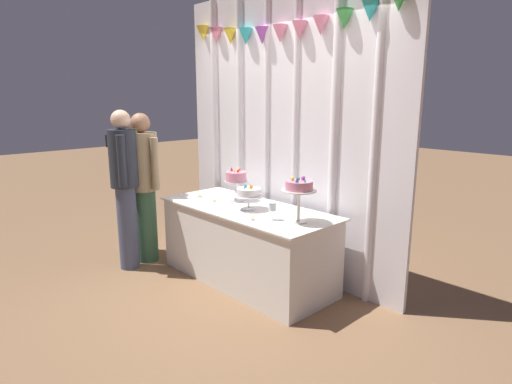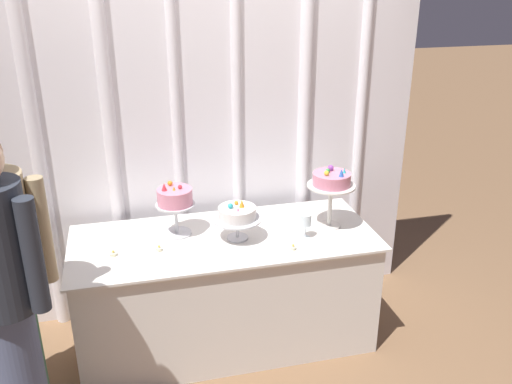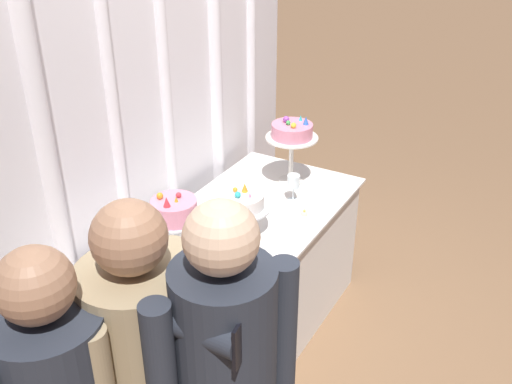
{
  "view_description": "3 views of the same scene",
  "coord_description": "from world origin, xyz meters",
  "px_view_note": "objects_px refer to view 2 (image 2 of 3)",
  "views": [
    {
      "loc": [
        2.98,
        -2.6,
        1.81
      ],
      "look_at": [
        0.17,
        0.06,
        0.94
      ],
      "focal_mm": 30.11,
      "sensor_mm": 36.0,
      "label": 1
    },
    {
      "loc": [
        -0.53,
        -2.85,
        2.3
      ],
      "look_at": [
        0.23,
        0.21,
        0.98
      ],
      "focal_mm": 38.57,
      "sensor_mm": 36.0,
      "label": 2
    },
    {
      "loc": [
        -2.12,
        -1.27,
        2.36
      ],
      "look_at": [
        0.2,
        0.05,
        0.92
      ],
      "focal_mm": 41.61,
      "sensor_mm": 36.0,
      "label": 3
    }
  ],
  "objects_px": {
    "guest_man_dark_suit": "(3,279)",
    "tealight_near_right": "(293,248)",
    "tealight_near_left": "(159,249)",
    "cake_display_leftmost": "(175,200)",
    "tealight_far_left": "(113,254)",
    "cake_display_rightmost": "(331,183)",
    "guest_man_pink_jacket": "(6,298)",
    "cake_table": "(225,289)",
    "wine_glass": "(306,221)",
    "cake_display_center": "(237,215)"
  },
  "relations": [
    {
      "from": "cake_display_rightmost",
      "to": "guest_man_pink_jacket",
      "type": "xyz_separation_m",
      "value": [
        -1.78,
        -0.68,
        -0.12
      ]
    },
    {
      "from": "tealight_near_left",
      "to": "wine_glass",
      "type": "bearing_deg",
      "value": -3.23
    },
    {
      "from": "cake_display_leftmost",
      "to": "tealight_near_left",
      "type": "height_order",
      "value": "cake_display_leftmost"
    },
    {
      "from": "guest_man_dark_suit",
      "to": "tealight_near_right",
      "type": "bearing_deg",
      "value": 7.2
    },
    {
      "from": "tealight_near_left",
      "to": "guest_man_dark_suit",
      "type": "xyz_separation_m",
      "value": [
        -0.77,
        -0.37,
        0.13
      ]
    },
    {
      "from": "cake_display_rightmost",
      "to": "wine_glass",
      "type": "distance_m",
      "value": 0.29
    },
    {
      "from": "cake_display_rightmost",
      "to": "tealight_near_left",
      "type": "height_order",
      "value": "cake_display_rightmost"
    },
    {
      "from": "tealight_far_left",
      "to": "guest_man_dark_suit",
      "type": "xyz_separation_m",
      "value": [
        -0.51,
        -0.37,
        0.13
      ]
    },
    {
      "from": "cake_display_leftmost",
      "to": "guest_man_pink_jacket",
      "type": "xyz_separation_m",
      "value": [
        -0.83,
        -0.8,
        -0.05
      ]
    },
    {
      "from": "cake_display_leftmost",
      "to": "wine_glass",
      "type": "height_order",
      "value": "cake_display_leftmost"
    },
    {
      "from": "tealight_far_left",
      "to": "tealight_near_left",
      "type": "relative_size",
      "value": 1.16
    },
    {
      "from": "tealight_near_left",
      "to": "guest_man_dark_suit",
      "type": "height_order",
      "value": "guest_man_dark_suit"
    },
    {
      "from": "cake_display_leftmost",
      "to": "cake_table",
      "type": "bearing_deg",
      "value": -21.76
    },
    {
      "from": "cake_display_center",
      "to": "guest_man_pink_jacket",
      "type": "xyz_separation_m",
      "value": [
        -1.18,
        -0.65,
        0.02
      ]
    },
    {
      "from": "tealight_far_left",
      "to": "cake_display_center",
      "type": "bearing_deg",
      "value": 2.78
    },
    {
      "from": "cake_display_leftmost",
      "to": "guest_man_dark_suit",
      "type": "distance_m",
      "value": 1.05
    },
    {
      "from": "cake_table",
      "to": "cake_display_rightmost",
      "type": "relative_size",
      "value": 4.53
    },
    {
      "from": "cake_table",
      "to": "tealight_near_right",
      "type": "relative_size",
      "value": 50.04
    },
    {
      "from": "cake_display_leftmost",
      "to": "tealight_far_left",
      "type": "height_order",
      "value": "cake_display_leftmost"
    },
    {
      "from": "cake_display_rightmost",
      "to": "guest_man_pink_jacket",
      "type": "relative_size",
      "value": 0.24
    },
    {
      "from": "tealight_far_left",
      "to": "tealight_near_left",
      "type": "distance_m",
      "value": 0.26
    },
    {
      "from": "guest_man_dark_suit",
      "to": "tealight_far_left",
      "type": "bearing_deg",
      "value": 36.36
    },
    {
      "from": "tealight_near_left",
      "to": "tealight_far_left",
      "type": "bearing_deg",
      "value": 178.72
    },
    {
      "from": "cake_table",
      "to": "cake_display_leftmost",
      "type": "relative_size",
      "value": 5.33
    },
    {
      "from": "cake_display_rightmost",
      "to": "tealight_near_right",
      "type": "height_order",
      "value": "cake_display_rightmost"
    },
    {
      "from": "tealight_near_right",
      "to": "guest_man_dark_suit",
      "type": "bearing_deg",
      "value": -172.8
    },
    {
      "from": "wine_glass",
      "to": "tealight_near_right",
      "type": "xyz_separation_m",
      "value": [
        -0.11,
        -0.12,
        -0.1
      ]
    },
    {
      "from": "tealight_near_left",
      "to": "guest_man_dark_suit",
      "type": "distance_m",
      "value": 0.86
    },
    {
      "from": "wine_glass",
      "to": "guest_man_dark_suit",
      "type": "xyz_separation_m",
      "value": [
        -1.64,
        -0.32,
        0.03
      ]
    },
    {
      "from": "cake_table",
      "to": "wine_glass",
      "type": "bearing_deg",
      "value": -15.18
    },
    {
      "from": "cake_display_center",
      "to": "tealight_near_right",
      "type": "xyz_separation_m",
      "value": [
        0.29,
        -0.21,
        -0.15
      ]
    },
    {
      "from": "tealight_near_right",
      "to": "guest_man_dark_suit",
      "type": "distance_m",
      "value": 1.54
    },
    {
      "from": "cake_display_center",
      "to": "guest_man_dark_suit",
      "type": "xyz_separation_m",
      "value": [
        -1.24,
        -0.41,
        -0.02
      ]
    },
    {
      "from": "wine_glass",
      "to": "tealight_far_left",
      "type": "relative_size",
      "value": 3.54
    },
    {
      "from": "cake_display_leftmost",
      "to": "cake_display_center",
      "type": "xyz_separation_m",
      "value": [
        0.35,
        -0.15,
        -0.07
      ]
    },
    {
      "from": "cake_table",
      "to": "guest_man_pink_jacket",
      "type": "xyz_separation_m",
      "value": [
        -1.11,
        -0.69,
        0.56
      ]
    },
    {
      "from": "cake_table",
      "to": "tealight_near_left",
      "type": "distance_m",
      "value": 0.56
    },
    {
      "from": "cake_table",
      "to": "guest_man_dark_suit",
      "type": "xyz_separation_m",
      "value": [
        -1.16,
        -0.45,
        0.52
      ]
    },
    {
      "from": "wine_glass",
      "to": "cake_display_center",
      "type": "bearing_deg",
      "value": 167.22
    },
    {
      "from": "tealight_far_left",
      "to": "tealight_near_left",
      "type": "xyz_separation_m",
      "value": [
        0.26,
        -0.01,
        0.0
      ]
    },
    {
      "from": "cake_display_rightmost",
      "to": "guest_man_dark_suit",
      "type": "bearing_deg",
      "value": -166.82
    },
    {
      "from": "guest_man_pink_jacket",
      "to": "tealight_far_left",
      "type": "bearing_deg",
      "value": 54.13
    },
    {
      "from": "cake_display_leftmost",
      "to": "cake_display_rightmost",
      "type": "xyz_separation_m",
      "value": [
        0.95,
        -0.12,
        0.07
      ]
    },
    {
      "from": "cake_display_rightmost",
      "to": "guest_man_dark_suit",
      "type": "relative_size",
      "value": 0.25
    },
    {
      "from": "cake_display_leftmost",
      "to": "cake_display_center",
      "type": "relative_size",
      "value": 1.19
    },
    {
      "from": "cake_table",
      "to": "tealight_near_left",
      "type": "height_order",
      "value": "tealight_near_left"
    },
    {
      "from": "cake_display_center",
      "to": "guest_man_dark_suit",
      "type": "distance_m",
      "value": 1.31
    },
    {
      "from": "cake_display_center",
      "to": "tealight_near_left",
      "type": "xyz_separation_m",
      "value": [
        -0.48,
        -0.04,
        -0.15
      ]
    },
    {
      "from": "guest_man_dark_suit",
      "to": "wine_glass",
      "type": "bearing_deg",
      "value": 10.92
    },
    {
      "from": "cake_table",
      "to": "wine_glass",
      "type": "distance_m",
      "value": 0.7
    }
  ]
}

